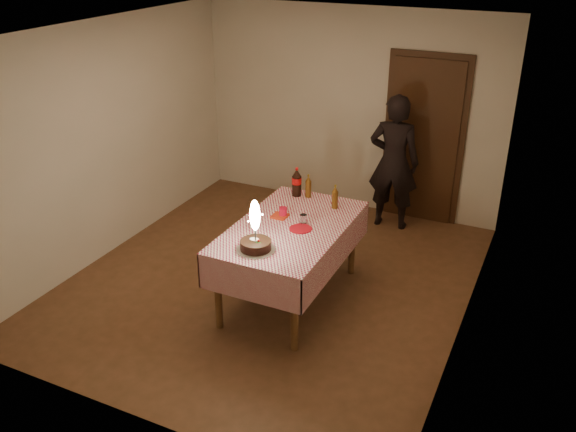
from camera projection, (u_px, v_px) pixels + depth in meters
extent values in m
cube|color=brown|center=(272.00, 280.00, 6.55)|extent=(4.00, 4.50, 0.01)
cube|color=beige|center=(349.00, 110.00, 7.83)|extent=(4.00, 0.04, 2.60)
cube|color=beige|center=(121.00, 273.00, 4.16)|extent=(4.00, 0.04, 2.60)
cube|color=beige|center=(110.00, 139.00, 6.77)|extent=(0.04, 4.50, 2.60)
cube|color=beige|center=(478.00, 203.00, 5.22)|extent=(0.04, 4.50, 2.60)
cube|color=silver|center=(268.00, 31.00, 5.43)|extent=(4.00, 4.50, 0.04)
cube|color=#472814|center=(423.00, 142.00, 7.54)|extent=(0.85, 0.05, 2.05)
sphere|color=#B28C33|center=(397.00, 142.00, 7.63)|extent=(0.06, 0.06, 0.06)
cube|color=brown|center=(290.00, 229.00, 5.90)|extent=(0.90, 1.60, 0.04)
cylinder|color=brown|center=(218.00, 292.00, 5.62)|extent=(0.07, 0.07, 0.77)
cylinder|color=brown|center=(295.00, 313.00, 5.32)|extent=(0.07, 0.07, 0.77)
cylinder|color=brown|center=(287.00, 228.00, 6.83)|extent=(0.07, 0.07, 0.77)
cylinder|color=brown|center=(352.00, 241.00, 6.53)|extent=(0.07, 0.07, 0.77)
cube|color=silver|center=(290.00, 226.00, 5.89)|extent=(1.02, 1.72, 0.01)
cube|color=silver|center=(248.00, 284.00, 5.27)|extent=(1.02, 0.01, 0.34)
cube|color=silver|center=(323.00, 209.00, 6.66)|extent=(1.02, 0.01, 0.34)
cube|color=silver|center=(245.00, 232.00, 6.16)|extent=(0.01, 1.72, 0.34)
cube|color=silver|center=(338.00, 253.00, 5.77)|extent=(0.01, 1.72, 0.34)
cylinder|color=white|center=(256.00, 249.00, 5.46)|extent=(0.35, 0.35, 0.01)
cylinder|color=black|center=(256.00, 245.00, 5.44)|extent=(0.28, 0.28, 0.08)
cylinder|color=white|center=(254.00, 239.00, 5.44)|extent=(0.07, 0.07, 0.00)
sphere|color=red|center=(259.00, 241.00, 5.39)|extent=(0.02, 0.02, 0.02)
cube|color=#19721E|center=(260.00, 243.00, 5.38)|extent=(0.02, 0.01, 0.00)
cube|color=#19721E|center=(257.00, 242.00, 5.39)|extent=(0.01, 0.02, 0.00)
cylinder|color=#262628|center=(255.00, 235.00, 5.39)|extent=(0.01, 0.01, 0.12)
ellipsoid|color=#FFF2BF|center=(255.00, 215.00, 5.31)|extent=(0.09, 0.09, 0.29)
sphere|color=white|center=(255.00, 227.00, 5.36)|extent=(0.04, 0.04, 0.04)
cylinder|color=#B30C19|center=(301.00, 229.00, 5.82)|extent=(0.22, 0.22, 0.01)
cylinder|color=red|center=(283.00, 212.00, 6.05)|extent=(0.08, 0.08, 0.10)
cylinder|color=silver|center=(303.00, 219.00, 5.92)|extent=(0.07, 0.07, 0.09)
cube|color=red|center=(280.00, 216.00, 6.06)|extent=(0.15, 0.15, 0.02)
cylinder|color=black|center=(297.00, 186.00, 6.51)|extent=(0.10, 0.10, 0.22)
cylinder|color=red|center=(297.00, 181.00, 6.48)|extent=(0.10, 0.10, 0.07)
cone|color=black|center=(297.00, 173.00, 6.44)|extent=(0.10, 0.10, 0.08)
cylinder|color=red|center=(297.00, 169.00, 6.43)|extent=(0.03, 0.03, 0.02)
cylinder|color=#5B370F|center=(308.00, 189.00, 6.48)|extent=(0.06, 0.06, 0.18)
cone|color=#5B370F|center=(308.00, 179.00, 6.43)|extent=(0.06, 0.06, 0.06)
cylinder|color=olive|center=(308.00, 176.00, 6.41)|extent=(0.02, 0.02, 0.02)
cylinder|color=#5B370F|center=(335.00, 200.00, 6.23)|extent=(0.06, 0.06, 0.18)
cone|color=#5B370F|center=(335.00, 189.00, 6.17)|extent=(0.06, 0.06, 0.06)
cylinder|color=olive|center=(335.00, 186.00, 6.16)|extent=(0.02, 0.02, 0.02)
imported|color=black|center=(394.00, 162.00, 7.41)|extent=(0.65, 0.45, 1.69)
cube|color=black|center=(400.00, 112.00, 7.26)|extent=(0.14, 0.10, 0.10)
cylinder|color=black|center=(401.00, 110.00, 7.33)|extent=(0.08, 0.09, 0.08)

